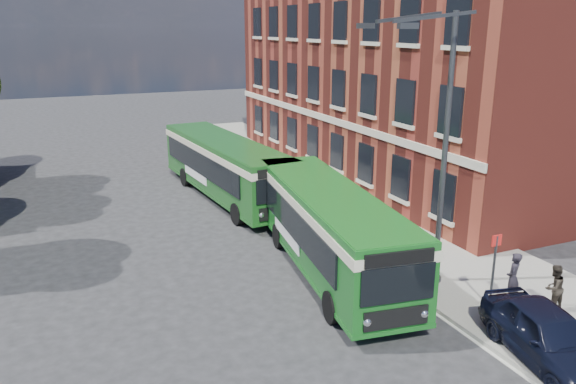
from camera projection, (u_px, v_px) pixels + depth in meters
name	position (u px, v px, depth m)	size (l,w,h in m)	color
ground	(273.00, 288.00, 19.07)	(120.00, 120.00, 0.00)	#242427
pavement	(340.00, 198.00, 28.77)	(6.00, 48.00, 0.15)	gray
kerb_line	(286.00, 207.00, 27.61)	(0.12, 48.00, 0.01)	beige
brick_office	(415.00, 54.00, 33.01)	(12.10, 26.00, 14.20)	maroon
street_lamp	(436.00, 149.00, 17.81)	(2.96, 2.38, 9.00)	#36383B
bus_stop_sign	(494.00, 266.00, 17.11)	(0.35, 0.08, 2.52)	#36383B
bus_front	(329.00, 223.00, 19.93)	(4.01, 11.13, 3.02)	#155D1C
bus_rear	(225.00, 163.00, 28.61)	(3.55, 12.17, 3.02)	#19501B
parked_car	(548.00, 335.00, 14.46)	(1.75, 4.35, 1.48)	black
pedestrian_a	(513.00, 278.00, 17.50)	(0.61, 0.40, 1.68)	black
pedestrian_b	(554.00, 288.00, 17.10)	(0.72, 0.56, 1.47)	black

